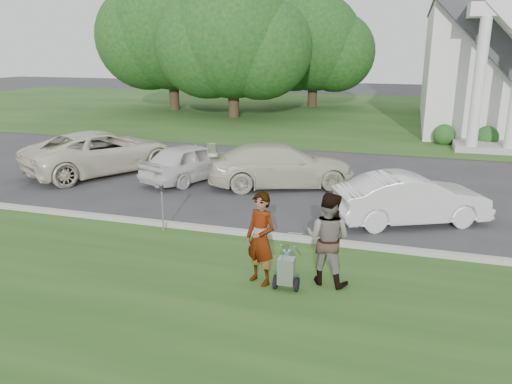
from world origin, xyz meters
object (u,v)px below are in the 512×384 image
at_px(car_a, 103,152).
at_px(car_d, 411,199).
at_px(tree_left, 233,41).
at_px(striping_cart, 286,272).
at_px(car_b, 192,161).
at_px(person_left, 261,239).
at_px(church, 510,26).
at_px(person_right, 328,239).
at_px(tree_back, 314,47).
at_px(parking_meter_near, 162,202).
at_px(car_c, 281,165).
at_px(tree_far, 171,34).

bearing_deg(car_a, car_d, -162.88).
xyz_separation_m(tree_left, car_a, (0.51, -16.56, -4.30)).
relative_size(striping_cart, car_b, 0.25).
height_order(person_left, car_a, person_left).
bearing_deg(church, striping_cart, -106.24).
bearing_deg(tree_left, person_right, -66.14).
bearing_deg(striping_cart, church, 72.44).
bearing_deg(tree_back, parking_meter_near, -86.56).
bearing_deg(car_a, car_b, -150.98).
height_order(striping_cart, car_a, car_a).
bearing_deg(tree_back, striping_cart, -79.96).
height_order(car_c, car_d, car_c).
distance_m(tree_far, car_c, 24.26).
distance_m(tree_far, car_d, 28.95).
distance_m(person_right, car_d, 4.68).
bearing_deg(person_left, tree_back, 124.48).
relative_size(car_c, car_d, 1.22).
bearing_deg(person_left, striping_cart, 12.07).
bearing_deg(car_a, tree_far, -41.86).
relative_size(tree_far, person_left, 6.02).
height_order(church, parking_meter_near, church).
height_order(tree_back, car_b, tree_back).
relative_size(person_right, car_b, 0.48).
height_order(tree_far, person_right, tree_far).
relative_size(church, car_c, 4.69).
distance_m(person_right, car_b, 9.21).
relative_size(person_right, car_a, 0.33).
xyz_separation_m(tree_back, striping_cart, (5.68, -32.05, -4.33)).
height_order(tree_far, car_a, tree_far).
xyz_separation_m(striping_cart, car_b, (-5.37, 7.44, 0.29)).
height_order(person_left, parking_meter_near, person_left).
xyz_separation_m(tree_far, person_left, (15.10, -26.91, -4.73)).
bearing_deg(car_d, car_a, 51.73).
height_order(tree_far, car_b, tree_far).
height_order(person_right, car_b, person_right).
distance_m(tree_back, person_right, 32.37).
xyz_separation_m(person_right, car_a, (-9.88, 6.95, -0.16)).
relative_size(church, person_left, 12.46).
relative_size(person_left, car_d, 0.46).
distance_m(tree_left, person_left, 25.92).
bearing_deg(car_d, tree_back, -9.25).
distance_m(car_a, car_b, 3.80).
bearing_deg(striping_cart, car_d, 63.47).
height_order(person_left, car_b, person_left).
relative_size(striping_cart, parking_meter_near, 0.77).
distance_m(church, car_c, 20.60).
distance_m(person_left, car_a, 11.30).
xyz_separation_m(striping_cart, car_c, (-2.06, 7.59, 0.35)).
bearing_deg(tree_far, car_d, -50.87).
xyz_separation_m(car_a, car_b, (3.80, -0.05, -0.12)).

